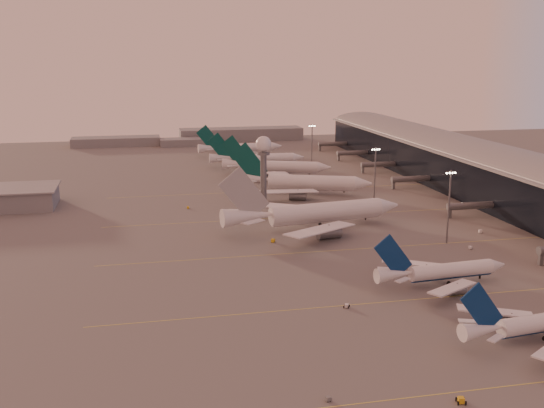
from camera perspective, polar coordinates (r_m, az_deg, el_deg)
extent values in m
plane|color=#555252|center=(154.42, 6.28, -10.53)|extent=(700.00, 700.00, 0.00)
cube|color=gold|center=(173.93, 14.76, -8.10)|extent=(180.00, 0.25, 0.02)
cube|color=gold|center=(212.66, 9.35, -3.89)|extent=(180.00, 0.25, 0.02)
cube|color=gold|center=(253.47, 5.68, -0.98)|extent=(180.00, 0.25, 0.02)
cube|color=gold|center=(300.22, 2.80, 1.32)|extent=(180.00, 0.25, 0.02)
cube|color=black|center=(293.00, 19.82, 2.04)|extent=(36.00, 360.00, 18.00)
cylinder|color=slate|center=(291.51, 19.96, 3.77)|extent=(10.08, 360.00, 10.08)
cube|color=slate|center=(291.48, 19.96, 3.81)|extent=(40.00, 362.00, 0.80)
cube|color=slate|center=(208.79, 22.96, -4.49)|extent=(1.20, 1.20, 4.40)
cylinder|color=slate|center=(260.60, 17.62, -0.13)|extent=(22.00, 2.80, 2.80)
cube|color=slate|center=(256.38, 15.64, -0.74)|extent=(1.20, 1.20, 4.40)
cylinder|color=slate|center=(309.31, 12.56, 2.22)|extent=(22.00, 2.80, 2.80)
cube|color=slate|center=(305.77, 10.83, 1.73)|extent=(1.20, 1.20, 4.40)
cylinder|color=slate|center=(347.29, 9.71, 3.53)|extent=(22.00, 2.80, 2.80)
cube|color=slate|center=(344.14, 8.14, 3.11)|extent=(1.20, 1.20, 4.40)
cylinder|color=slate|center=(386.10, 7.42, 4.58)|extent=(22.00, 2.80, 2.80)
cube|color=slate|center=(383.27, 5.99, 4.21)|extent=(1.20, 1.20, 4.40)
cylinder|color=slate|center=(423.63, 5.63, 5.39)|extent=(22.00, 2.80, 2.80)
cube|color=slate|center=(421.05, 4.32, 5.05)|extent=(1.20, 1.20, 4.40)
cylinder|color=slate|center=(263.83, -0.77, 2.10)|extent=(2.60, 2.60, 22.00)
cylinder|color=slate|center=(261.85, -0.77, 4.57)|extent=(5.20, 5.20, 1.20)
sphere|color=silver|center=(261.29, -0.78, 5.42)|extent=(6.40, 6.40, 6.40)
cylinder|color=slate|center=(260.81, -0.78, 6.22)|extent=(0.16, 0.16, 2.00)
cylinder|color=slate|center=(219.61, 15.56, -0.28)|extent=(0.56, 0.56, 25.00)
cube|color=slate|center=(217.22, 15.76, 2.80)|extent=(3.60, 0.25, 0.25)
sphere|color=#FFEABF|center=(216.60, 15.40, 2.69)|extent=(0.56, 0.56, 0.56)
sphere|color=#FFEABF|center=(217.05, 15.64, 2.69)|extent=(0.56, 0.56, 0.56)
sphere|color=#FFEABF|center=(217.52, 15.87, 2.70)|extent=(0.56, 0.56, 0.56)
sphere|color=#FFEABF|center=(217.98, 16.10, 2.71)|extent=(0.56, 0.56, 0.56)
cylinder|color=slate|center=(266.55, 9.20, 2.37)|extent=(0.56, 0.56, 25.00)
cube|color=slate|center=(264.58, 9.29, 4.93)|extent=(3.60, 0.25, 0.25)
sphere|color=#FFEABF|center=(264.10, 8.99, 4.84)|extent=(0.56, 0.56, 0.56)
sphere|color=#FFEABF|center=(264.46, 9.19, 4.84)|extent=(0.56, 0.56, 0.56)
sphere|color=#FFEABF|center=(264.82, 9.39, 4.84)|extent=(0.56, 0.56, 0.56)
sphere|color=#FFEABF|center=(265.18, 9.59, 4.85)|extent=(0.56, 0.56, 0.56)
cylinder|color=slate|center=(350.24, 3.59, 5.10)|extent=(0.56, 0.56, 25.00)
cube|color=slate|center=(348.74, 3.62, 7.05)|extent=(3.60, 0.25, 0.25)
sphere|color=#FFEABF|center=(348.38, 3.38, 6.98)|extent=(0.56, 0.56, 0.56)
sphere|color=#FFEABF|center=(348.65, 3.54, 6.99)|extent=(0.56, 0.56, 0.56)
sphere|color=#FFEABF|center=(348.92, 3.70, 6.99)|extent=(0.56, 0.56, 0.56)
sphere|color=#FFEABF|center=(349.19, 3.86, 6.99)|extent=(0.56, 0.56, 0.56)
cube|color=slate|center=(457.92, -13.81, 5.47)|extent=(60.00, 18.00, 6.00)
cube|color=slate|center=(473.48, -2.78, 6.27)|extent=(90.00, 20.00, 9.00)
cube|color=slate|center=(449.25, -7.43, 5.53)|extent=(40.00, 15.00, 5.00)
cone|color=silver|center=(146.63, 18.28, -10.86)|extent=(10.37, 5.14, 4.05)
cube|color=silver|center=(160.65, 19.34, -9.26)|extent=(17.48, 10.05, 1.27)
cylinder|color=slate|center=(161.39, 20.63, -9.97)|extent=(4.87, 3.13, 2.63)
cube|color=slate|center=(160.96, 20.66, -9.60)|extent=(0.35, 0.30, 1.62)
cube|color=navy|center=(144.42, 18.26, -9.08)|extent=(11.10, 1.61, 12.08)
cube|color=silver|center=(143.31, 19.40, -11.49)|extent=(4.82, 3.93, 0.27)
cube|color=silver|center=(149.97, 17.24, -10.19)|extent=(4.92, 3.17, 0.27)
cylinder|color=black|center=(158.41, 22.12, -10.61)|extent=(1.23, 0.66, 1.17)
cylinder|color=silver|center=(183.43, 15.75, -5.90)|extent=(24.88, 6.12, 4.19)
cylinder|color=navy|center=(183.74, 15.74, -6.18)|extent=(24.30, 4.91, 3.02)
cone|color=silver|center=(191.45, 19.50, -5.37)|extent=(5.08, 4.56, 4.19)
cone|color=silver|center=(174.85, 10.87, -6.40)|extent=(10.63, 4.99, 4.19)
cube|color=silver|center=(172.41, 15.84, -7.41)|extent=(17.24, 13.06, 1.32)
cylinder|color=slate|center=(176.53, 16.22, -7.61)|extent=(4.97, 3.09, 2.73)
cube|color=slate|center=(176.13, 16.24, -7.25)|extent=(0.35, 0.30, 1.68)
cube|color=silver|center=(189.03, 12.52, -5.38)|extent=(17.99, 10.89, 1.32)
cylinder|color=slate|center=(189.08, 13.65, -6.05)|extent=(4.97, 3.09, 2.73)
cube|color=slate|center=(188.70, 13.67, -5.71)|extent=(0.35, 0.30, 1.68)
cube|color=navy|center=(172.97, 10.80, -4.80)|extent=(11.50, 1.29, 12.50)
cube|color=silver|center=(170.88, 11.62, -6.87)|extent=(5.01, 3.96, 0.28)
cube|color=silver|center=(178.82, 10.19, -5.89)|extent=(5.09, 3.41, 0.28)
cylinder|color=black|center=(189.36, 18.12, -6.38)|extent=(0.55, 0.55, 1.10)
cylinder|color=black|center=(185.27, 14.78, -6.57)|extent=(1.25, 0.65, 1.21)
cylinder|color=black|center=(181.41, 15.57, -7.05)|extent=(1.25, 0.65, 1.21)
cylinder|color=silver|center=(233.75, 4.88, -1.00)|extent=(43.53, 12.75, 6.72)
cylinder|color=silver|center=(234.13, 4.87, -1.36)|extent=(42.41, 10.77, 4.84)
cone|color=silver|center=(245.47, 10.32, -0.48)|extent=(9.19, 7.83, 6.72)
cone|color=silver|center=(222.67, -2.26, -1.46)|extent=(18.81, 9.21, 6.72)
cube|color=silver|center=(214.12, 4.34, -2.66)|extent=(29.15, 23.99, 2.00)
cylinder|color=slate|center=(220.68, 5.11, -2.92)|extent=(8.86, 5.50, 4.37)
cube|color=slate|center=(220.25, 5.12, -2.54)|extent=(0.36, 0.31, 2.69)
cube|color=silver|center=(246.00, 0.90, -0.52)|extent=(31.47, 17.21, 2.00)
cylinder|color=slate|center=(244.74, 2.39, -1.26)|extent=(8.86, 5.50, 4.37)
cube|color=slate|center=(244.36, 2.39, -0.90)|extent=(0.36, 0.31, 2.69)
cube|color=#979A9E|center=(220.52, -2.50, 0.51)|extent=(18.50, 3.02, 19.95)
cube|color=silver|center=(214.88, -1.66, -1.96)|extent=(8.64, 7.26, 0.27)
cube|color=silver|center=(230.22, -2.98, -0.94)|extent=(8.88, 5.52, 0.27)
cylinder|color=black|center=(241.98, 8.37, -1.61)|extent=(0.54, 0.54, 1.08)
cylinder|color=black|center=(235.48, 3.85, -1.90)|extent=(1.26, 0.71, 1.19)
cylinder|color=black|center=(231.29, 4.33, -2.19)|extent=(1.26, 0.71, 1.19)
cylinder|color=silver|center=(288.73, 3.54, 1.73)|extent=(38.87, 19.21, 6.30)
cylinder|color=silver|center=(289.02, 3.54, 1.45)|extent=(37.54, 17.29, 4.54)
cone|color=silver|center=(287.98, 8.17, 1.59)|extent=(9.25, 8.50, 6.30)
cone|color=silver|center=(291.90, -1.89, 2.03)|extent=(17.55, 11.50, 6.30)
cube|color=silver|center=(273.84, 1.27, 0.88)|extent=(29.00, 10.51, 1.86)
cylinder|color=slate|center=(277.69, 2.34, 0.50)|extent=(8.50, 6.42, 4.09)
cube|color=slate|center=(277.36, 2.34, 0.80)|extent=(0.40, 0.37, 2.52)
cube|color=silver|center=(305.83, 1.98, 2.19)|extent=(23.89, 25.44, 1.86)
cylinder|color=slate|center=(302.11, 2.80, 1.54)|extent=(8.50, 6.42, 4.09)
cube|color=slate|center=(301.81, 2.80, 1.82)|extent=(0.40, 0.37, 2.52)
cube|color=#083F3B|center=(290.67, -2.06, 3.49)|extent=(16.43, 6.25, 18.64)
cube|color=silver|center=(284.61, -2.20, 1.77)|extent=(7.82, 3.62, 0.27)
cube|color=silver|center=(299.23, -1.70, 2.34)|extent=(7.30, 7.40, 0.27)
cylinder|color=black|center=(288.84, 6.47, 0.88)|extent=(0.54, 0.54, 1.09)
cylinder|color=black|center=(292.10, 2.95, 1.10)|extent=(1.31, 0.92, 1.19)
cylinder|color=black|center=(287.44, 2.87, 0.90)|extent=(1.31, 0.92, 1.19)
cylinder|color=silver|center=(332.10, 1.07, 3.20)|extent=(35.07, 17.32, 5.68)
cylinder|color=silver|center=(332.32, 1.07, 2.98)|extent=(33.87, 15.58, 4.09)
cone|color=silver|center=(330.32, 4.70, 3.10)|extent=(8.35, 7.66, 5.68)
cone|color=silver|center=(335.79, -3.18, 3.41)|extent=(15.83, 10.37, 5.68)
cube|color=silver|center=(318.97, -0.80, 2.60)|extent=(26.17, 9.49, 1.68)
cylinder|color=slate|center=(322.21, 0.05, 2.28)|extent=(7.67, 5.79, 3.69)
cube|color=slate|center=(321.96, 0.05, 2.52)|extent=(0.36, 0.33, 2.27)
cube|color=silver|center=(347.84, -0.07, 3.49)|extent=(21.56, 22.95, 1.68)
cylinder|color=slate|center=(344.27, 0.56, 2.99)|extent=(7.67, 5.79, 3.69)
cube|color=slate|center=(344.03, 0.57, 3.21)|extent=(0.36, 0.33, 2.27)
cube|color=#083F3B|center=(334.84, -3.32, 4.56)|extent=(14.82, 5.64, 16.82)
cube|color=silver|center=(329.22, -3.45, 3.24)|extent=(7.05, 3.27, 0.24)
cube|color=silver|center=(342.41, -3.01, 3.63)|extent=(6.58, 6.68, 0.24)
cylinder|color=black|center=(331.45, 3.37, 2.53)|extent=(0.49, 0.49, 0.98)
cylinder|color=black|center=(335.17, 0.63, 2.69)|extent=(1.18, 0.83, 1.08)
cylinder|color=black|center=(330.96, 0.53, 2.55)|extent=(1.18, 0.83, 1.08)
cylinder|color=silver|center=(360.25, -0.75, 3.95)|extent=(33.54, 7.21, 5.37)
cylinder|color=silver|center=(360.45, -0.75, 3.77)|extent=(32.79, 5.67, 3.87)
cone|color=silver|center=(363.54, 2.36, 4.03)|extent=(6.73, 5.72, 5.37)
cone|color=silver|center=(357.63, -4.51, 3.95)|extent=(14.24, 6.14, 5.37)
cube|color=silver|center=(345.66, -1.77, 3.39)|extent=(24.29, 15.23, 1.59)
cylinder|color=slate|center=(349.79, -1.17, 3.15)|extent=(6.63, 3.84, 3.49)
cube|color=slate|center=(349.56, -1.17, 3.35)|extent=(0.29, 0.25, 2.15)
cube|color=silver|center=(373.09, -2.30, 4.12)|extent=(23.58, 17.31, 1.59)
cylinder|color=slate|center=(370.68, -1.62, 3.72)|extent=(6.63, 3.84, 3.49)
cube|color=slate|center=(370.47, -1.62, 3.92)|extent=(0.29, 0.25, 2.15)
cube|color=#083F3B|center=(356.60, -4.64, 4.97)|extent=(14.77, 1.14, 15.89)
cube|color=silver|center=(351.25, -4.47, 3.81)|extent=(6.88, 4.73, 0.23)
cube|color=silver|center=(363.94, -4.63, 4.14)|extent=(6.80, 5.25, 0.23)
cylinder|color=black|center=(362.78, 1.23, 3.48)|extent=(0.46, 0.46, 0.93)
cylinder|color=black|center=(362.43, -1.21, 3.48)|extent=(1.04, 0.52, 1.02)
cylinder|color=black|center=(358.45, -1.13, 3.37)|extent=(1.04, 0.52, 1.02)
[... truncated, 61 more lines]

